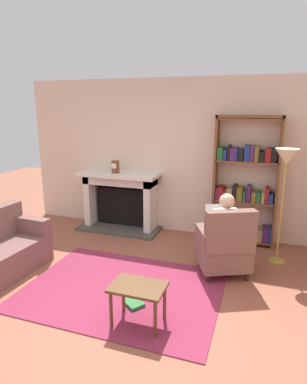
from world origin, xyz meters
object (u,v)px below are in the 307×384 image
at_px(fireplace, 121,199).
at_px(side_table, 138,292).
at_px(mantel_clock, 115,167).
at_px(bookshelf, 245,186).
at_px(floor_lamp, 286,167).
at_px(seated_reader, 223,229).
at_px(armchair_reading, 225,246).

height_order(fireplace, side_table, fireplace).
height_order(mantel_clock, side_table, mantel_clock).
height_order(bookshelf, floor_lamp, bookshelf).
distance_m(bookshelf, side_table, 2.78).
relative_size(mantel_clock, side_table, 0.39).
distance_m(fireplace, side_table, 2.89).
relative_size(mantel_clock, bookshelf, 0.10).
height_order(seated_reader, floor_lamp, floor_lamp).
xyz_separation_m(bookshelf, seated_reader, (-0.19, -1.14, -0.35)).
xyz_separation_m(mantel_clock, floor_lamp, (2.79, -0.47, 0.23)).
relative_size(bookshelf, side_table, 3.74).
xyz_separation_m(bookshelf, floor_lamp, (0.55, -0.61, 0.45)).
distance_m(mantel_clock, side_table, 2.93).
bearing_deg(floor_lamp, fireplace, 168.19).
bearing_deg(armchair_reading, floor_lamp, -162.14).
distance_m(bookshelf, armchair_reading, 1.37).
bearing_deg(fireplace, mantel_clock, -114.16).
distance_m(mantel_clock, armchair_reading, 2.50).
distance_m(mantel_clock, seated_reader, 2.35).
relative_size(bookshelf, floor_lamp, 1.25).
distance_m(seated_reader, side_table, 1.60).
height_order(fireplace, seated_reader, seated_reader).
bearing_deg(mantel_clock, armchair_reading, -27.87).
xyz_separation_m(bookshelf, side_table, (-0.85, -2.58, -0.59)).
relative_size(armchair_reading, floor_lamp, 0.58).
bearing_deg(seated_reader, side_table, 40.23).
relative_size(armchair_reading, side_table, 1.73).
xyz_separation_m(fireplace, armchair_reading, (2.06, -1.21, -0.15)).
xyz_separation_m(mantel_clock, bookshelf, (2.24, 0.14, -0.21)).
bearing_deg(bookshelf, floor_lamp, -48.06).
bearing_deg(seated_reader, bookshelf, -124.60).
bearing_deg(seated_reader, floor_lamp, -169.20).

